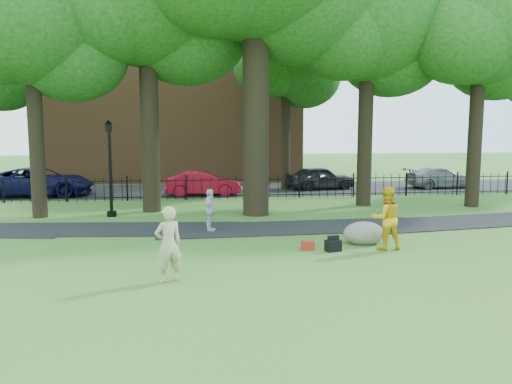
{
  "coord_description": "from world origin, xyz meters",
  "views": [
    {
      "loc": [
        -2.72,
        -13.98,
        3.64
      ],
      "look_at": [
        -0.64,
        2.0,
        1.62
      ],
      "focal_mm": 35.0,
      "sensor_mm": 36.0,
      "label": 1
    }
  ],
  "objects": [
    {
      "name": "woman",
      "position": [
        -3.29,
        -2.14,
        0.92
      ],
      "size": [
        0.79,
        0.67,
        1.83
      ],
      "primitive_type": "imported",
      "rotation": [
        0.0,
        0.0,
        3.56
      ],
      "color": "tan",
      "rests_on": "ground"
    },
    {
      "name": "footpath",
      "position": [
        1.0,
        3.9,
        0.0
      ],
      "size": [
        36.07,
        3.85,
        0.03
      ],
      "primitive_type": "cube",
      "rotation": [
        0.0,
        0.0,
        0.03
      ],
      "color": "black",
      "rests_on": "ground"
    },
    {
      "name": "lamppost",
      "position": [
        -6.08,
        7.33,
        1.98
      ],
      "size": [
        0.4,
        0.4,
        4.03
      ],
      "rotation": [
        0.0,
        0.0,
        0.06
      ],
      "color": "black",
      "rests_on": "ground"
    },
    {
      "name": "pedestrian",
      "position": [
        -2.09,
        3.68,
        0.77
      ],
      "size": [
        0.61,
        0.97,
        1.54
      ],
      "primitive_type": "imported",
      "rotation": [
        0.0,
        0.0,
        1.3
      ],
      "color": "silver",
      "rests_on": "ground"
    },
    {
      "name": "grey_car",
      "position": [
        5.07,
        15.5,
        0.71
      ],
      "size": [
        4.39,
        2.29,
        1.43
      ],
      "primitive_type": "imported",
      "rotation": [
        0.0,
        0.0,
        1.72
      ],
      "color": "black",
      "rests_on": "ground"
    },
    {
      "name": "brick_building",
      "position": [
        -4.0,
        24.0,
        6.0
      ],
      "size": [
        18.0,
        8.0,
        12.0
      ],
      "primitive_type": "cube",
      "color": "brown",
      "rests_on": "ground"
    },
    {
      "name": "silver_car",
      "position": [
        12.71,
        15.27,
        0.64
      ],
      "size": [
        4.5,
        2.05,
        1.28
      ],
      "primitive_type": "imported",
      "rotation": [
        0.0,
        0.0,
        1.63
      ],
      "color": "gray",
      "rests_on": "ground"
    },
    {
      "name": "backpack",
      "position": [
        1.47,
        0.26,
        0.17
      ],
      "size": [
        0.51,
        0.38,
        0.34
      ],
      "primitive_type": "cube",
      "rotation": [
        0.0,
        0.0,
        0.24
      ],
      "color": "black",
      "rests_on": "ground"
    },
    {
      "name": "iron_fence",
      "position": [
        0.0,
        12.0,
        0.6
      ],
      "size": [
        44.0,
        0.04,
        1.2
      ],
      "color": "black",
      "rests_on": "ground"
    },
    {
      "name": "tree_row",
      "position": [
        0.52,
        8.4,
        8.15
      ],
      "size": [
        26.82,
        7.96,
        12.42
      ],
      "color": "black",
      "rests_on": "ground"
    },
    {
      "name": "red_bag",
      "position": [
        0.76,
        0.51,
        0.13
      ],
      "size": [
        0.4,
        0.26,
        0.27
      ],
      "primitive_type": "cube",
      "rotation": [
        0.0,
        0.0,
        -0.05
      ],
      "color": "maroon",
      "rests_on": "ground"
    },
    {
      "name": "boulder",
      "position": [
        2.74,
        1.14,
        0.38
      ],
      "size": [
        1.35,
        1.03,
        0.77
      ],
      "primitive_type": "ellipsoid",
      "rotation": [
        0.0,
        0.0,
        0.03
      ],
      "color": "#645D53",
      "rests_on": "ground"
    },
    {
      "name": "red_sedan",
      "position": [
        -2.1,
        13.5,
        0.68
      ],
      "size": [
        4.16,
        1.48,
        1.37
      ],
      "primitive_type": "imported",
      "rotation": [
        0.0,
        0.0,
        1.56
      ],
      "color": "maroon",
      "rests_on": "ground"
    },
    {
      "name": "ground",
      "position": [
        0.0,
        0.0,
        0.0
      ],
      "size": [
        120.0,
        120.0,
        0.0
      ],
      "primitive_type": "plane",
      "color": "#3A6523",
      "rests_on": "ground"
    },
    {
      "name": "navy_van",
      "position": [
        -11.0,
        14.44,
        0.79
      ],
      "size": [
        5.71,
        2.66,
        1.58
      ],
      "primitive_type": "imported",
      "rotation": [
        0.0,
        0.0,
        1.56
      ],
      "color": "#0A0C36",
      "rests_on": "ground"
    },
    {
      "name": "man",
      "position": [
        3.13,
        0.31,
        0.96
      ],
      "size": [
        0.94,
        0.73,
        1.92
      ],
      "primitive_type": "imported",
      "rotation": [
        0.0,
        0.0,
        3.15
      ],
      "color": "gold",
      "rests_on": "ground"
    },
    {
      "name": "street",
      "position": [
        0.0,
        16.0,
        0.0
      ],
      "size": [
        80.0,
        7.0,
        0.02
      ],
      "primitive_type": "cube",
      "color": "black",
      "rests_on": "ground"
    }
  ]
}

